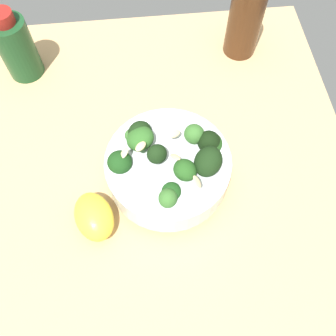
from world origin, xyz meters
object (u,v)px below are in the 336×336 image
Objects in this scene: bowl_of_broccoli at (169,166)px; bottle_tall at (16,47)px; bottle_short at (245,19)px; lemon_wedge at (94,217)px.

bottle_tall is (-23.60, 24.89, 1.41)cm from bowl_of_broccoli.
lemon_wedge is at bearing -130.83° from bottle_short.
lemon_wedge is at bearing -68.33° from bottle_tall.
bowl_of_broccoli is 34.33cm from bottle_tall.
lemon_wedge is (-11.36, -5.91, -2.23)cm from bowl_of_broccoli.
bowl_of_broccoli is at bearing 27.47° from lemon_wedge.
bottle_tall is at bearing 111.67° from lemon_wedge.
bottle_tall is 39.96cm from bottle_short.
lemon_wedge is 33.34cm from bottle_tall.
bottle_tall is at bearing 133.48° from bowl_of_broccoli.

